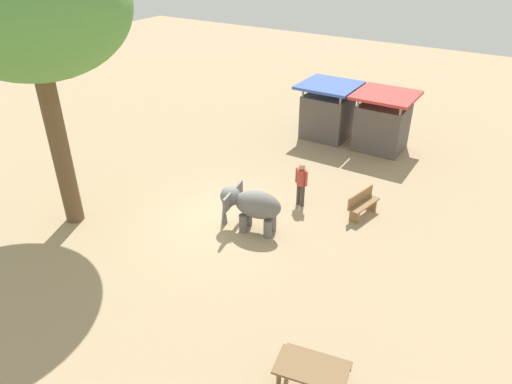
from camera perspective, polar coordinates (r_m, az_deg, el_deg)
The scene contains 8 objects.
ground_plane at distance 15.91m, azimuth -4.03°, elevation -3.49°, with size 60.00×60.00×0.00m, color tan.
elephant at distance 14.96m, azimuth -0.56°, elevation -1.59°, with size 2.11×1.40×1.45m.
person_handler at distance 16.36m, azimuth 5.52°, elevation 1.29°, with size 0.50×0.32×1.62m.
shade_tree_main at distance 14.85m, azimuth -26.04°, elevation 19.74°, with size 5.80×5.32×8.94m.
wooden_bench at distance 16.35m, azimuth 12.81°, elevation -1.32°, with size 0.69×1.45×0.88m.
picnic_table_near at distance 10.50m, azimuth 6.71°, elevation -21.13°, with size 1.75×1.74×0.78m.
market_stall_blue at distance 22.16m, azimuth 8.66°, elevation 9.42°, with size 2.50×2.50×2.52m.
market_stall_red at distance 21.34m, azimuth 15.07°, elevation 7.93°, with size 2.50×2.50×2.52m.
Camera 1 is at (7.99, -10.67, 8.69)m, focal length 32.90 mm.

